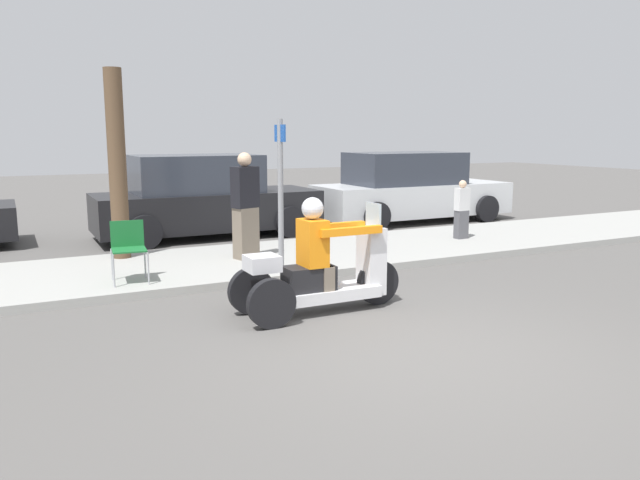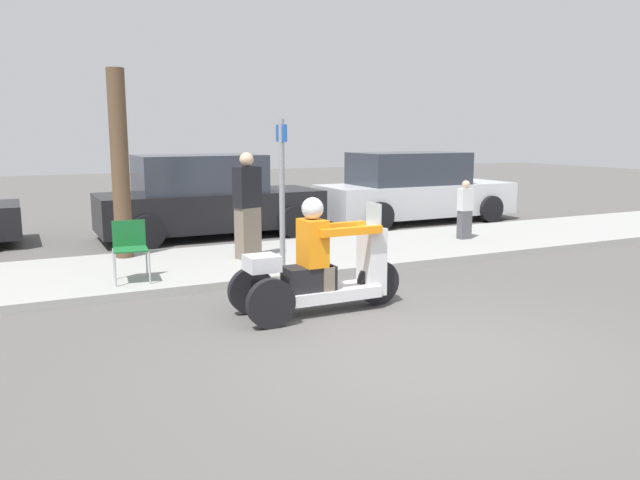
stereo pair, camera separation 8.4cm
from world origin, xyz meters
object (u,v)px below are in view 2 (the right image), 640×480
spectator_with_child (465,211)px  folding_chair_set_back (130,244)px  spectator_mid_group (247,208)px  parked_car_lot_far (208,199)px  motorcycle_trike (320,272)px  street_sign (282,190)px  parked_car_lot_center (414,190)px  tree_trunk (120,165)px

spectator_with_child → folding_chair_set_back: 6.36m
spectator_mid_group → parked_car_lot_far: 3.11m
folding_chair_set_back → parked_car_lot_far: 4.43m
folding_chair_set_back → parked_car_lot_far: size_ratio=0.18×
motorcycle_trike → street_sign: size_ratio=0.97×
parked_car_lot_far → parked_car_lot_center: bearing=-0.7°
folding_chair_set_back → parked_car_lot_far: (2.20, 3.84, 0.16)m
motorcycle_trike → parked_car_lot_far: size_ratio=0.47×
folding_chair_set_back → motorcycle_trike: bearing=-50.0°
spectator_mid_group → street_sign: size_ratio=0.77×
spectator_with_child → parked_car_lot_center: size_ratio=0.23×
parked_car_lot_center → tree_trunk: bearing=-163.9°
motorcycle_trike → parked_car_lot_center: size_ratio=0.44×
tree_trunk → spectator_mid_group: bearing=-28.8°
tree_trunk → street_sign: tree_trunk is taller
street_sign → folding_chair_set_back: bearing=168.7°
spectator_with_child → street_sign: bearing=-165.2°
folding_chair_set_back → tree_trunk: tree_trunk is taller
spectator_mid_group → folding_chair_set_back: bearing=-159.2°
parked_car_lot_center → street_sign: size_ratio=2.18×
street_sign → parked_car_lot_center: bearing=39.0°
parked_car_lot_far → folding_chair_set_back: bearing=-119.8°
motorcycle_trike → spectator_with_child: motorcycle_trike is taller
spectator_mid_group → motorcycle_trike: bearing=-92.8°
parked_car_lot_center → tree_trunk: (-7.09, -2.05, 0.85)m
parked_car_lot_center → street_sign: 6.70m
spectator_mid_group → spectator_with_child: bearing=-0.6°
spectator_mid_group → spectator_with_child: 4.36m
motorcycle_trike → tree_trunk: tree_trunk is taller
parked_car_lot_far → spectator_with_child: bearing=-37.3°
spectator_with_child → tree_trunk: size_ratio=0.37×
motorcycle_trike → parked_car_lot_far: 6.04m
spectator_mid_group → tree_trunk: (-1.79, 0.98, 0.68)m
spectator_mid_group → parked_car_lot_far: bearing=85.7°
motorcycle_trike → spectator_with_child: (4.50, 2.88, 0.16)m
spectator_mid_group → street_sign: (0.11, -1.16, 0.38)m
spectator_mid_group → parked_car_lot_far: spectator_mid_group is taller
spectator_mid_group → street_sign: bearing=-84.4°
tree_trunk → folding_chair_set_back: bearing=-96.1°
motorcycle_trike → folding_chair_set_back: bearing=130.0°
motorcycle_trike → folding_chair_set_back: (-1.83, 2.18, 0.13)m
spectator_with_child → parked_car_lot_far: size_ratio=0.25×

